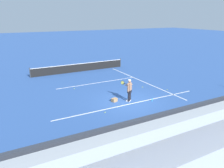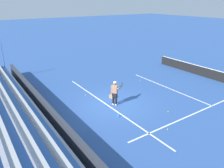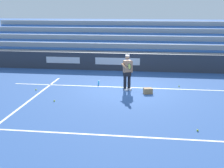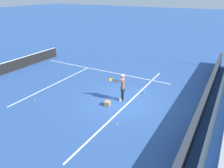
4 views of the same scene
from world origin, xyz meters
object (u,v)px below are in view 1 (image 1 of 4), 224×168
(tennis_ball_stray_back, at_px, (74,89))
(tennis_net, at_px, (80,67))
(ball_box_cardboard, at_px, (114,100))
(tennis_ball_on_baseline, at_px, (167,90))
(water_bottle, at_px, (152,100))
(tennis_ball_far_left, at_px, (143,87))
(tennis_player, at_px, (129,90))
(tennis_ball_midcourt, at_px, (105,112))

(tennis_ball_stray_back, distance_m, tennis_net, 6.36)
(ball_box_cardboard, xyz_separation_m, tennis_ball_on_baseline, (5.39, 0.16, -0.10))
(tennis_ball_on_baseline, xyz_separation_m, water_bottle, (-2.82, -1.46, 0.08))
(tennis_ball_stray_back, relative_size, tennis_ball_far_left, 1.00)
(tennis_player, xyz_separation_m, tennis_ball_far_left, (2.93, 2.27, -0.86))
(ball_box_cardboard, height_order, tennis_net, tennis_net)
(tennis_player, bearing_deg, water_bottle, -28.20)
(tennis_ball_stray_back, xyz_separation_m, water_bottle, (4.28, -5.61, 0.08))
(tennis_ball_far_left, bearing_deg, tennis_ball_midcourt, -149.18)
(tennis_player, distance_m, tennis_ball_midcourt, 2.87)
(tennis_ball_on_baseline, distance_m, tennis_ball_midcourt, 7.11)
(tennis_net, bearing_deg, tennis_ball_midcourt, -102.11)
(water_bottle, bearing_deg, tennis_player, 151.80)
(tennis_ball_on_baseline, bearing_deg, ball_box_cardboard, -178.35)
(tennis_ball_midcourt, height_order, tennis_net, tennis_net)
(tennis_ball_midcourt, bearing_deg, ball_box_cardboard, 43.81)
(ball_box_cardboard, height_order, tennis_ball_midcourt, ball_box_cardboard)
(tennis_player, xyz_separation_m, water_bottle, (1.55, -0.83, -0.78))
(ball_box_cardboard, relative_size, water_bottle, 1.82)
(tennis_ball_midcourt, height_order, water_bottle, water_bottle)
(ball_box_cardboard, bearing_deg, tennis_ball_on_baseline, 1.65)
(tennis_player, xyz_separation_m, ball_box_cardboard, (-1.01, 0.47, -0.76))
(tennis_player, distance_m, tennis_ball_stray_back, 5.57)
(ball_box_cardboard, bearing_deg, tennis_ball_stray_back, 111.71)
(tennis_player, xyz_separation_m, tennis_net, (-0.07, 10.54, -0.40))
(tennis_ball_midcourt, bearing_deg, tennis_player, 21.38)
(ball_box_cardboard, distance_m, tennis_ball_far_left, 4.33)
(tennis_player, height_order, tennis_net, tennis_player)
(water_bottle, xyz_separation_m, tennis_net, (-1.63, 11.37, 0.38))
(tennis_player, height_order, water_bottle, tennis_player)
(ball_box_cardboard, bearing_deg, tennis_ball_far_left, 24.48)
(tennis_player, relative_size, water_bottle, 7.80)
(tennis_ball_far_left, bearing_deg, tennis_ball_on_baseline, -48.60)
(tennis_ball_stray_back, bearing_deg, tennis_ball_on_baseline, -30.30)
(tennis_ball_on_baseline, distance_m, tennis_ball_stray_back, 8.22)
(water_bottle, bearing_deg, tennis_ball_midcourt, -177.70)
(ball_box_cardboard, height_order, tennis_ball_far_left, ball_box_cardboard)
(tennis_player, height_order, tennis_ball_midcourt, tennis_player)
(tennis_ball_on_baseline, xyz_separation_m, tennis_net, (-4.44, 9.91, 0.46))
(tennis_ball_midcourt, xyz_separation_m, tennis_net, (2.48, 11.54, 0.46))
(tennis_ball_far_left, bearing_deg, water_bottle, -113.88)
(tennis_ball_on_baseline, relative_size, tennis_net, 0.01)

